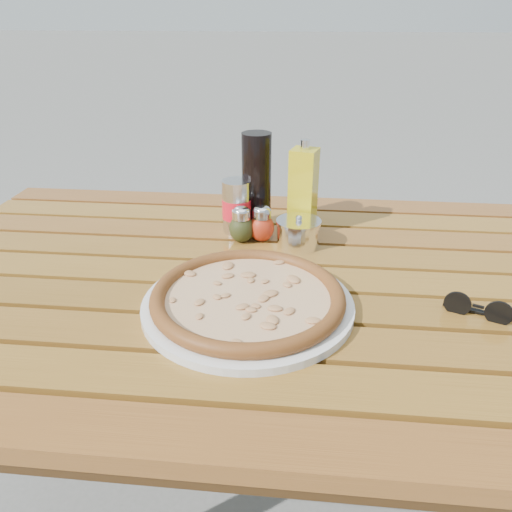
# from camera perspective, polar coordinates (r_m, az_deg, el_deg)

# --- Properties ---
(table) EXTENTS (1.40, 0.90, 0.75)m
(table) POSITION_cam_1_polar(r_m,az_deg,el_deg) (1.00, -0.12, -5.95)
(table) COLOR #361C0C
(table) RESTS_ON ground
(plate) EXTENTS (0.46, 0.46, 0.01)m
(plate) POSITION_cam_1_polar(r_m,az_deg,el_deg) (0.85, -0.93, -5.57)
(plate) COLOR silver
(plate) RESTS_ON table
(pizza) EXTENTS (0.46, 0.46, 0.03)m
(pizza) POSITION_cam_1_polar(r_m,az_deg,el_deg) (0.85, -0.94, -4.67)
(pizza) COLOR beige
(pizza) RESTS_ON plate
(pepper_shaker) EXTENTS (0.06, 0.06, 0.08)m
(pepper_shaker) POSITION_cam_1_polar(r_m,az_deg,el_deg) (1.09, 0.67, 3.67)
(pepper_shaker) COLOR red
(pepper_shaker) RESTS_ON table
(oregano_shaker) EXTENTS (0.07, 0.07, 0.08)m
(oregano_shaker) POSITION_cam_1_polar(r_m,az_deg,el_deg) (1.08, -1.67, 3.55)
(oregano_shaker) COLOR #353A17
(oregano_shaker) RESTS_ON table
(dark_bottle) EXTENTS (0.08, 0.08, 0.22)m
(dark_bottle) POSITION_cam_1_polar(r_m,az_deg,el_deg) (1.13, 0.06, 8.46)
(dark_bottle) COLOR black
(dark_bottle) RESTS_ON table
(soda_can) EXTENTS (0.07, 0.07, 0.12)m
(soda_can) POSITION_cam_1_polar(r_m,az_deg,el_deg) (1.13, -2.19, 5.65)
(soda_can) COLOR silver
(soda_can) RESTS_ON table
(olive_oil_cruet) EXTENTS (0.07, 0.07, 0.21)m
(olive_oil_cruet) POSITION_cam_1_polar(r_m,az_deg,el_deg) (1.12, 5.40, 7.44)
(olive_oil_cruet) COLOR gold
(olive_oil_cruet) RESTS_ON table
(parmesan_tin) EXTENTS (0.12, 0.12, 0.07)m
(parmesan_tin) POSITION_cam_1_polar(r_m,az_deg,el_deg) (1.07, 4.86, 2.66)
(parmesan_tin) COLOR white
(parmesan_tin) RESTS_ON table
(sunglasses) EXTENTS (0.11, 0.06, 0.04)m
(sunglasses) POSITION_cam_1_polar(r_m,az_deg,el_deg) (0.90, 24.01, -5.55)
(sunglasses) COLOR black
(sunglasses) RESTS_ON table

